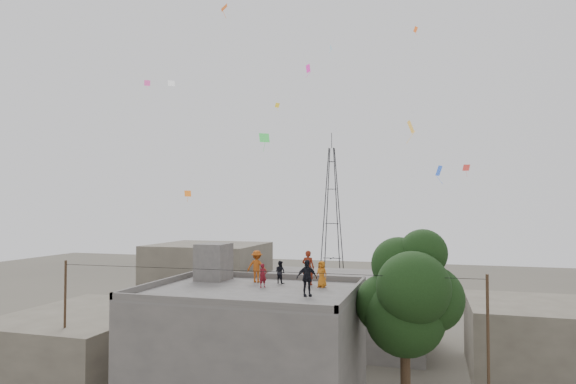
# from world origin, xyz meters

# --- Properties ---
(main_building) EXTENTS (10.00, 8.00, 6.10)m
(main_building) POSITION_xyz_m (0.00, 0.00, 3.05)
(main_building) COLOR #53514E
(main_building) RESTS_ON ground
(parapet) EXTENTS (10.00, 8.00, 0.30)m
(parapet) POSITION_xyz_m (0.00, 0.00, 6.25)
(parapet) COLOR #53514E
(parapet) RESTS_ON main_building
(stair_head_box) EXTENTS (1.60, 1.80, 2.00)m
(stair_head_box) POSITION_xyz_m (-3.20, 2.60, 7.10)
(stair_head_box) COLOR #53514E
(stair_head_box) RESTS_ON main_building
(neighbor_west) EXTENTS (8.00, 10.00, 4.00)m
(neighbor_west) POSITION_xyz_m (-11.00, 2.00, 2.00)
(neighbor_west) COLOR #565044
(neighbor_west) RESTS_ON ground
(neighbor_north) EXTENTS (12.00, 9.00, 5.00)m
(neighbor_north) POSITION_xyz_m (2.00, 14.00, 2.50)
(neighbor_north) COLOR #53514E
(neighbor_north) RESTS_ON ground
(neighbor_northwest) EXTENTS (9.00, 8.00, 7.00)m
(neighbor_northwest) POSITION_xyz_m (-10.00, 16.00, 3.50)
(neighbor_northwest) COLOR #565044
(neighbor_northwest) RESTS_ON ground
(neighbor_east) EXTENTS (7.00, 8.00, 4.40)m
(neighbor_east) POSITION_xyz_m (14.00, 10.00, 2.20)
(neighbor_east) COLOR #565044
(neighbor_east) RESTS_ON ground
(tree) EXTENTS (4.90, 4.60, 9.10)m
(tree) POSITION_xyz_m (7.37, 0.60, 6.10)
(tree) COLOR black
(tree) RESTS_ON ground
(utility_line) EXTENTS (20.12, 0.62, 7.40)m
(utility_line) POSITION_xyz_m (0.50, -1.25, 3.83)
(utility_line) COLOR black
(utility_line) RESTS_ON ground
(transmission_tower) EXTENTS (2.97, 2.97, 20.01)m
(transmission_tower) POSITION_xyz_m (-4.00, 40.00, 9.07)
(transmission_tower) COLOR black
(transmission_tower) RESTS_ON ground
(person_red_adult) EXTENTS (0.67, 0.47, 1.77)m
(person_red_adult) POSITION_xyz_m (2.25, 2.39, 6.99)
(person_red_adult) COLOR maroon
(person_red_adult) RESTS_ON main_building
(person_orange_child) EXTENTS (0.76, 0.63, 1.32)m
(person_orange_child) POSITION_xyz_m (3.09, 1.82, 6.76)
(person_orange_child) COLOR #C56816
(person_orange_child) RESTS_ON main_building
(person_dark_child) EXTENTS (0.71, 0.65, 1.19)m
(person_dark_child) POSITION_xyz_m (0.72, 2.41, 6.69)
(person_dark_child) COLOR black
(person_dark_child) RESTS_ON main_building
(person_dark_adult) EXTENTS (1.03, 0.83, 1.63)m
(person_dark_adult) POSITION_xyz_m (2.98, -0.78, 6.92)
(person_dark_adult) COLOR black
(person_dark_adult) RESTS_ON main_building
(person_orange_adult) EXTENTS (1.11, 0.65, 1.69)m
(person_orange_adult) POSITION_xyz_m (-0.60, 2.44, 6.95)
(person_orange_adult) COLOR #A84913
(person_orange_adult) RESTS_ON main_building
(person_red_child) EXTENTS (0.48, 0.52, 1.19)m
(person_red_child) POSITION_xyz_m (0.29, 0.93, 6.69)
(person_red_child) COLOR maroon
(person_red_child) RESTS_ON main_building
(kites) EXTENTS (20.80, 14.47, 11.74)m
(kites) POSITION_xyz_m (1.69, 6.11, 15.93)
(kites) COLOR orange
(kites) RESTS_ON ground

